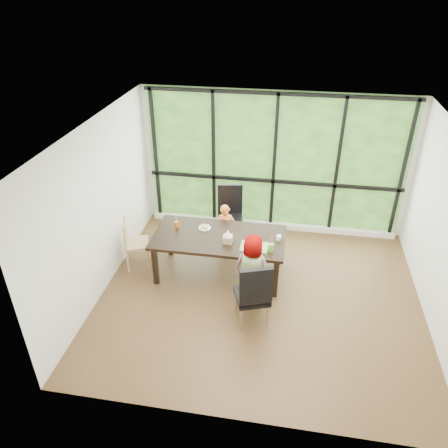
{
  "coord_description": "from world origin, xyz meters",
  "views": [
    {
      "loc": [
        0.35,
        -5.39,
        4.53
      ],
      "look_at": [
        -0.64,
        0.37,
        1.05
      ],
      "focal_mm": 34.81,
      "sensor_mm": 36.0,
      "label": 1
    }
  ],
  "objects_px": {
    "chair_window_leather": "(230,215)",
    "plate_far": "(205,228)",
    "child_toddler": "(225,230)",
    "plate_near": "(255,247)",
    "tissue_box": "(228,239)",
    "chair_end_beech": "(137,243)",
    "chair_interior_leather": "(252,292)",
    "child_older": "(253,270)",
    "white_mug": "(279,238)",
    "orange_cup": "(177,224)",
    "dining_table": "(219,255)",
    "green_cup": "(271,248)"
  },
  "relations": [
    {
      "from": "tissue_box",
      "to": "plate_near",
      "type": "bearing_deg",
      "value": -9.67
    },
    {
      "from": "chair_window_leather",
      "to": "tissue_box",
      "type": "relative_size",
      "value": 7.51
    },
    {
      "from": "child_toddler",
      "to": "plate_far",
      "type": "height_order",
      "value": "child_toddler"
    },
    {
      "from": "child_toddler",
      "to": "green_cup",
      "type": "relative_size",
      "value": 7.66
    },
    {
      "from": "plate_far",
      "to": "plate_near",
      "type": "relative_size",
      "value": 0.93
    },
    {
      "from": "chair_window_leather",
      "to": "chair_interior_leather",
      "type": "height_order",
      "value": "same"
    },
    {
      "from": "chair_interior_leather",
      "to": "child_toddler",
      "type": "xyz_separation_m",
      "value": [
        -0.67,
        1.69,
        -0.06
      ]
    },
    {
      "from": "plate_near",
      "to": "chair_window_leather",
      "type": "bearing_deg",
      "value": 114.64
    },
    {
      "from": "child_older",
      "to": "chair_end_beech",
      "type": "bearing_deg",
      "value": -2.24
    },
    {
      "from": "child_older",
      "to": "plate_far",
      "type": "relative_size",
      "value": 5.77
    },
    {
      "from": "child_older",
      "to": "plate_far",
      "type": "bearing_deg",
      "value": -27.28
    },
    {
      "from": "green_cup",
      "to": "plate_near",
      "type": "bearing_deg",
      "value": 169.29
    },
    {
      "from": "child_older",
      "to": "plate_near",
      "type": "distance_m",
      "value": 0.4
    },
    {
      "from": "white_mug",
      "to": "tissue_box",
      "type": "xyz_separation_m",
      "value": [
        -0.79,
        -0.21,
        0.02
      ]
    },
    {
      "from": "chair_end_beech",
      "to": "child_toddler",
      "type": "height_order",
      "value": "child_toddler"
    },
    {
      "from": "chair_interior_leather",
      "to": "white_mug",
      "type": "distance_m",
      "value": 1.17
    },
    {
      "from": "dining_table",
      "to": "white_mug",
      "type": "distance_m",
      "value": 1.05
    },
    {
      "from": "chair_window_leather",
      "to": "chair_interior_leather",
      "type": "distance_m",
      "value": 2.23
    },
    {
      "from": "chair_window_leather",
      "to": "child_older",
      "type": "distance_m",
      "value": 1.79
    },
    {
      "from": "plate_far",
      "to": "orange_cup",
      "type": "bearing_deg",
      "value": -175.0
    },
    {
      "from": "orange_cup",
      "to": "tissue_box",
      "type": "relative_size",
      "value": 0.72
    },
    {
      "from": "child_toddler",
      "to": "white_mug",
      "type": "xyz_separation_m",
      "value": [
        0.96,
        -0.59,
        0.31
      ]
    },
    {
      "from": "chair_end_beech",
      "to": "child_toddler",
      "type": "distance_m",
      "value": 1.57
    },
    {
      "from": "chair_interior_leather",
      "to": "tissue_box",
      "type": "height_order",
      "value": "chair_interior_leather"
    },
    {
      "from": "chair_interior_leather",
      "to": "child_toddler",
      "type": "bearing_deg",
      "value": -87.98
    },
    {
      "from": "child_toddler",
      "to": "green_cup",
      "type": "distance_m",
      "value": 1.31
    },
    {
      "from": "chair_window_leather",
      "to": "plate_far",
      "type": "xyz_separation_m",
      "value": [
        -0.3,
        -0.87,
        0.22
      ]
    },
    {
      "from": "chair_interior_leather",
      "to": "child_older",
      "type": "relative_size",
      "value": 0.91
    },
    {
      "from": "chair_interior_leather",
      "to": "plate_far",
      "type": "xyz_separation_m",
      "value": [
        -0.95,
        1.26,
        0.22
      ]
    },
    {
      "from": "child_older",
      "to": "tissue_box",
      "type": "bearing_deg",
      "value": -29.36
    },
    {
      "from": "child_older",
      "to": "child_toddler",
      "type": "bearing_deg",
      "value": -48.85
    },
    {
      "from": "chair_window_leather",
      "to": "child_toddler",
      "type": "xyz_separation_m",
      "value": [
        -0.02,
        -0.44,
        -0.06
      ]
    },
    {
      "from": "plate_far",
      "to": "child_toddler",
      "type": "bearing_deg",
      "value": 57.02
    },
    {
      "from": "orange_cup",
      "to": "tissue_box",
      "type": "bearing_deg",
      "value": -19.48
    },
    {
      "from": "chair_window_leather",
      "to": "child_older",
      "type": "bearing_deg",
      "value": -79.94
    },
    {
      "from": "white_mug",
      "to": "tissue_box",
      "type": "relative_size",
      "value": 0.56
    },
    {
      "from": "plate_far",
      "to": "child_older",
      "type": "bearing_deg",
      "value": -41.37
    },
    {
      "from": "chair_end_beech",
      "to": "white_mug",
      "type": "distance_m",
      "value": 2.42
    },
    {
      "from": "chair_window_leather",
      "to": "plate_far",
      "type": "relative_size",
      "value": 5.27
    },
    {
      "from": "plate_near",
      "to": "tissue_box",
      "type": "xyz_separation_m",
      "value": [
        -0.45,
        0.08,
        0.05
      ]
    },
    {
      "from": "child_toddler",
      "to": "tissue_box",
      "type": "height_order",
      "value": "child_toddler"
    },
    {
      "from": "tissue_box",
      "to": "chair_end_beech",
      "type": "bearing_deg",
      "value": 174.06
    },
    {
      "from": "dining_table",
      "to": "plate_near",
      "type": "distance_m",
      "value": 0.76
    },
    {
      "from": "green_cup",
      "to": "chair_interior_leather",
      "type": "bearing_deg",
      "value": -104.15
    },
    {
      "from": "chair_interior_leather",
      "to": "child_toddler",
      "type": "distance_m",
      "value": 1.82
    },
    {
      "from": "orange_cup",
      "to": "dining_table",
      "type": "bearing_deg",
      "value": -12.47
    },
    {
      "from": "chair_interior_leather",
      "to": "plate_near",
      "type": "xyz_separation_m",
      "value": [
        -0.05,
        0.82,
        0.22
      ]
    },
    {
      "from": "child_older",
      "to": "white_mug",
      "type": "xyz_separation_m",
      "value": [
        0.33,
        0.65,
        0.2
      ]
    },
    {
      "from": "child_toddler",
      "to": "orange_cup",
      "type": "relative_size",
      "value": 9.28
    },
    {
      "from": "dining_table",
      "to": "chair_interior_leather",
      "type": "relative_size",
      "value": 1.99
    }
  ]
}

